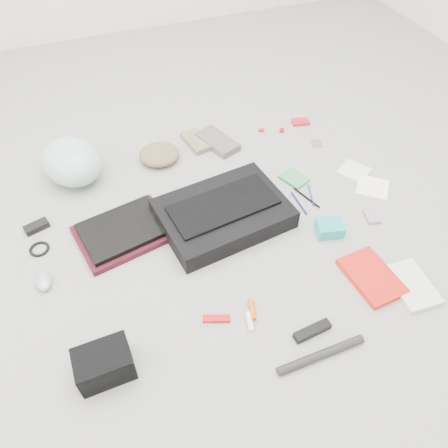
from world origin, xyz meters
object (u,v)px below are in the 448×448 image
object	(u,v)px
bike_helmet	(72,161)
camera_bag	(104,364)
messenger_bag	(223,213)
accordion_wallet	(330,228)
laptop	(123,229)
book_red	(371,277)

from	to	relation	value
bike_helmet	camera_bag	xyz separation A→B (m)	(-0.04, -0.98, -0.04)
messenger_bag	accordion_wallet	distance (m)	0.44
laptop	camera_bag	xyz separation A→B (m)	(-0.17, -0.55, 0.02)
messenger_bag	camera_bag	size ratio (longest dim) A/B	2.97
book_red	accordion_wallet	size ratio (longest dim) A/B	2.27
book_red	accordion_wallet	world-z (taller)	accordion_wallet
accordion_wallet	camera_bag	bearing A→B (deg)	-150.21
laptop	book_red	size ratio (longest dim) A/B	1.38
bike_helmet	book_red	xyz separation A→B (m)	(0.95, -0.97, -0.08)
laptop	book_red	world-z (taller)	laptop
messenger_bag	bike_helmet	xyz separation A→B (m)	(-0.54, 0.50, 0.05)
camera_bag	book_red	bearing A→B (deg)	-1.29
book_red	camera_bag	bearing A→B (deg)	175.83
messenger_bag	laptop	xyz separation A→B (m)	(-0.40, 0.07, -0.01)
messenger_bag	bike_helmet	bearing A→B (deg)	129.56
messenger_bag	accordion_wallet	bearing A→B (deg)	-37.34
laptop	camera_bag	world-z (taller)	camera_bag
bike_helmet	book_red	size ratio (longest dim) A/B	1.32
laptop	bike_helmet	xyz separation A→B (m)	(-0.13, 0.43, 0.06)
messenger_bag	bike_helmet	world-z (taller)	bike_helmet
bike_helmet	laptop	bearing A→B (deg)	-93.60
messenger_bag	book_red	world-z (taller)	messenger_bag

